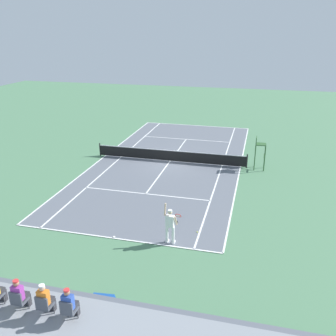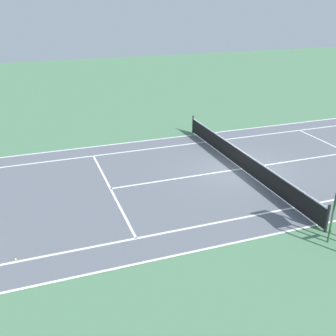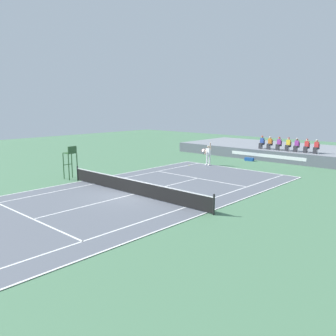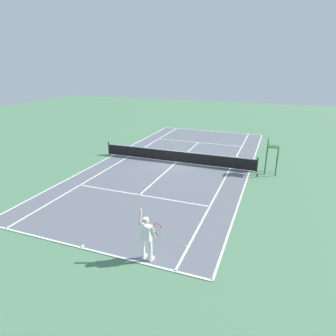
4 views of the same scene
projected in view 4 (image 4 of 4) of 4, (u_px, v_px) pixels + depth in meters
The scene contains 6 objects.
ground_plane at pixel (176, 162), 22.48m from camera, with size 80.00×80.00×0.00m, color #4C7A56.
court at pixel (176, 162), 22.48m from camera, with size 11.08×23.88×0.03m.
net at pixel (176, 156), 22.31m from camera, with size 11.98×0.10×1.07m.
tennis_player at pixel (147, 237), 10.97m from camera, with size 0.79×0.62×2.08m.
tennis_ball at pixel (185, 246), 12.06m from camera, with size 0.07×0.07×0.07m, color #D1E533.
umpire_chair at pixel (272, 152), 19.69m from camera, with size 0.77×0.77×2.44m.
Camera 4 is at (-6.98, 20.17, 7.11)m, focal length 31.32 mm.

